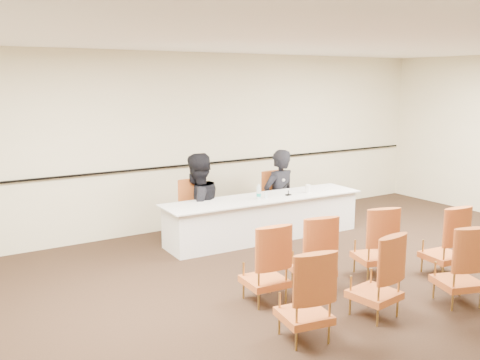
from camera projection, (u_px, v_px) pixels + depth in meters
name	position (u px, v px, depth m)	size (l,w,h in m)	color
floor	(365.00, 301.00, 6.23)	(10.00, 10.00, 0.00)	black
ceiling	(377.00, 36.00, 5.68)	(10.00, 10.00, 0.00)	white
wall_back	(201.00, 141.00, 9.28)	(10.00, 0.04, 3.00)	beige
wall_rail	(202.00, 164.00, 9.32)	(9.80, 0.04, 0.03)	black
panel_table	(264.00, 218.00, 8.66)	(3.40, 0.79, 0.68)	silver
panelist_main	(279.00, 201.00, 9.41)	(0.67, 0.44, 1.84)	black
panelist_main_chair	(279.00, 199.00, 9.40)	(0.50, 0.50, 0.95)	#B0621F
panelist_second	(197.00, 211.00, 8.61)	(0.92, 0.71, 1.89)	black
panelist_second_chair	(197.00, 210.00, 8.61)	(0.50, 0.50, 0.95)	#B0621F
papers	(295.00, 194.00, 8.85)	(0.30, 0.22, 0.00)	silver
microphone	(288.00, 188.00, 8.70)	(0.09, 0.19, 0.26)	black
water_bottle	(259.00, 192.00, 8.45)	(0.07, 0.07, 0.24)	teal
drinking_glass	(266.00, 195.00, 8.53)	(0.06, 0.06, 0.10)	white
coffee_cup	(308.00, 189.00, 8.94)	(0.09, 0.09, 0.13)	white
aud_chair_front_left	(265.00, 262.00, 6.14)	(0.50, 0.50, 0.95)	#B0621F
aud_chair_front_mid	(313.00, 252.00, 6.52)	(0.50, 0.50, 0.95)	#B0621F
aud_chair_front_right	(374.00, 241.00, 6.97)	(0.50, 0.50, 0.95)	#B0621F
aud_chair_back_left	(304.00, 294.00, 5.23)	(0.50, 0.50, 0.95)	#B0621F
aud_chair_back_mid	(375.00, 274.00, 5.75)	(0.50, 0.50, 0.95)	#B0621F
aud_chair_back_right	(459.00, 264.00, 6.09)	(0.50, 0.50, 0.95)	#B0621F
aud_chair_extra	(444.00, 240.00, 7.01)	(0.50, 0.50, 0.95)	#B0621F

